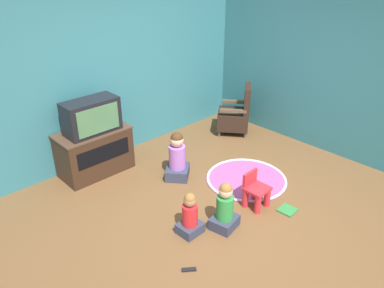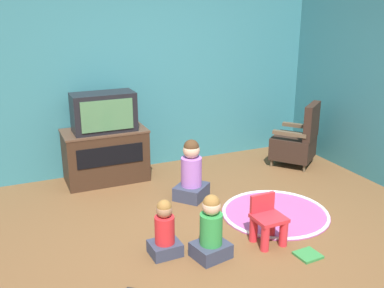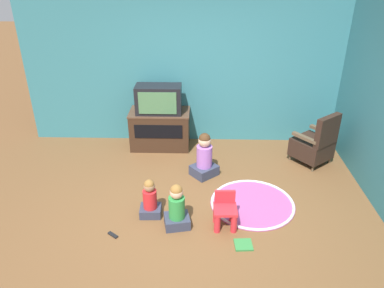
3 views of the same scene
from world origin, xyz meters
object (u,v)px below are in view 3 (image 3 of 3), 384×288
at_px(child_watching_right, 204,157).
at_px(remote_control, 113,235).
at_px(child_watching_left, 177,209).
at_px(black_armchair, 315,144).
at_px(book, 243,245).
at_px(television, 159,99).
at_px(tv_cabinet, 160,128).
at_px(child_watching_center, 150,200).
at_px(yellow_kid_chair, 225,213).

distance_m(child_watching_right, remote_control, 1.85).
distance_m(child_watching_left, remote_control, 0.84).
bearing_deg(black_armchair, remote_control, -5.99).
bearing_deg(child_watching_right, child_watching_left, -146.31).
bearing_deg(book, black_armchair, 52.62).
bearing_deg(television, child_watching_right, -49.31).
xyz_separation_m(child_watching_right, book, (0.46, -1.57, -0.30)).
distance_m(black_armchair, child_watching_right, 1.83).
relative_size(black_armchair, remote_control, 6.08).
relative_size(book, remote_control, 1.53).
relative_size(child_watching_left, remote_control, 4.17).
height_order(child_watching_left, remote_control, child_watching_left).
height_order(television, child_watching_left, television).
bearing_deg(television, book, -63.42).
distance_m(tv_cabinet, television, 0.56).
relative_size(child_watching_center, book, 2.42).
distance_m(television, remote_control, 2.53).
relative_size(tv_cabinet, remote_control, 7.05).
distance_m(child_watching_center, remote_control, 0.63).
xyz_separation_m(child_watching_center, book, (1.17, -0.56, -0.22)).
bearing_deg(child_watching_right, child_watching_center, -165.40).
bearing_deg(child_watching_right, book, -114.09).
bearing_deg(book, television, 112.63).
relative_size(yellow_kid_chair, child_watching_left, 0.76).
xyz_separation_m(yellow_kid_chair, child_watching_right, (-0.26, 1.21, 0.11)).
bearing_deg(television, black_armchair, -10.50).
bearing_deg(child_watching_left, child_watching_right, 62.88).
relative_size(tv_cabinet, television, 1.36).
bearing_deg(book, tv_cabinet, 112.19).
xyz_separation_m(book, remote_control, (-1.59, 0.13, -0.00)).
bearing_deg(book, child_watching_left, 152.76).
bearing_deg(book, remote_control, 171.30).
xyz_separation_m(tv_cabinet, book, (1.24, -2.52, -0.33)).
relative_size(yellow_kid_chair, child_watching_center, 0.86).
bearing_deg(black_armchair, child_watching_left, -0.92).
relative_size(television, child_watching_center, 1.41).
bearing_deg(tv_cabinet, television, -90.00).
bearing_deg(child_watching_center, television, 90.01).
bearing_deg(tv_cabinet, child_watching_left, -78.88).
xyz_separation_m(tv_cabinet, television, (0.00, -0.05, 0.56)).
height_order(child_watching_center, book, child_watching_center).
relative_size(child_watching_left, child_watching_right, 0.85).
relative_size(tv_cabinet, yellow_kid_chair, 2.23).
bearing_deg(tv_cabinet, black_armchair, -11.56).
bearing_deg(tv_cabinet, book, -63.86).
distance_m(yellow_kid_chair, book, 0.46).
bearing_deg(black_armchair, book, 17.88).
distance_m(tv_cabinet, child_watching_center, 1.97).
bearing_deg(remote_control, tv_cabinet, -61.14).
distance_m(television, yellow_kid_chair, 2.45).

